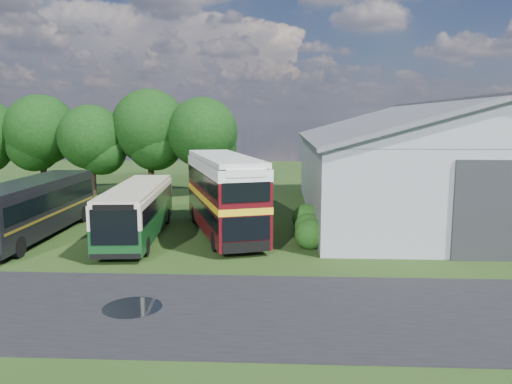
# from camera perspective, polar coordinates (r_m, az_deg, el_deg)

# --- Properties ---
(ground) EXTENTS (120.00, 120.00, 0.00)m
(ground) POSITION_cam_1_polar(r_m,az_deg,el_deg) (21.97, -7.84, -10.17)
(ground) COLOR #1D310F
(ground) RESTS_ON ground
(asphalt_road) EXTENTS (60.00, 8.00, 0.02)m
(asphalt_road) POSITION_cam_1_polar(r_m,az_deg,el_deg) (18.82, -0.33, -13.35)
(asphalt_road) COLOR black
(asphalt_road) RESTS_ON ground
(puddle) EXTENTS (2.20, 2.20, 0.01)m
(puddle) POSITION_cam_1_polar(r_m,az_deg,el_deg) (19.58, -13.94, -12.72)
(puddle) COLOR black
(puddle) RESTS_ON ground
(storage_shed) EXTENTS (18.80, 24.80, 8.15)m
(storage_shed) POSITION_cam_1_polar(r_m,az_deg,el_deg) (38.16, 19.69, 3.74)
(storage_shed) COLOR gray
(storage_shed) RESTS_ON ground
(tree_left_a) EXTENTS (6.46, 6.46, 9.12)m
(tree_left_a) POSITION_cam_1_polar(r_m,az_deg,el_deg) (50.04, -23.35, 6.52)
(tree_left_a) COLOR black
(tree_left_a) RESTS_ON ground
(tree_left_b) EXTENTS (5.78, 5.78, 8.16)m
(tree_left_b) POSITION_cam_1_polar(r_m,az_deg,el_deg) (47.14, -18.35, 5.95)
(tree_left_b) COLOR black
(tree_left_b) RESTS_ON ground
(tree_mid) EXTENTS (6.80, 6.80, 9.60)m
(tree_mid) POSITION_cam_1_polar(r_m,az_deg,el_deg) (46.81, -12.06, 7.32)
(tree_mid) COLOR black
(tree_mid) RESTS_ON ground
(tree_right_a) EXTENTS (6.26, 6.26, 8.83)m
(tree_right_a) POSITION_cam_1_polar(r_m,az_deg,el_deg) (44.81, -6.14, 6.77)
(tree_right_a) COLOR black
(tree_right_a) RESTS_ON ground
(shrub_front) EXTENTS (1.70, 1.70, 1.70)m
(shrub_front) POSITION_cam_1_polar(r_m,az_deg,el_deg) (27.40, 6.20, -6.36)
(shrub_front) COLOR #194714
(shrub_front) RESTS_ON ground
(shrub_mid) EXTENTS (1.60, 1.60, 1.60)m
(shrub_mid) POSITION_cam_1_polar(r_m,az_deg,el_deg) (29.34, 5.98, -5.36)
(shrub_mid) COLOR #194714
(shrub_mid) RESTS_ON ground
(shrub_back) EXTENTS (1.80, 1.80, 1.80)m
(shrub_back) POSITION_cam_1_polar(r_m,az_deg,el_deg) (31.28, 5.78, -4.48)
(shrub_back) COLOR #194714
(shrub_back) RESTS_ON ground
(bus_green_single) EXTENTS (3.57, 11.39, 3.09)m
(bus_green_single) POSITION_cam_1_polar(r_m,az_deg,el_deg) (29.91, -13.39, -2.05)
(bus_green_single) COLOR black
(bus_green_single) RESTS_ON ground
(bus_maroon_double) EXTENTS (6.13, 11.45, 4.78)m
(bus_maroon_double) POSITION_cam_1_polar(r_m,az_deg,el_deg) (29.94, -3.68, -0.39)
(bus_maroon_double) COLOR black
(bus_maroon_double) RESTS_ON ground
(bus_dark_single) EXTENTS (3.06, 12.28, 3.37)m
(bus_dark_single) POSITION_cam_1_polar(r_m,az_deg,el_deg) (32.02, -24.12, -1.61)
(bus_dark_single) COLOR black
(bus_dark_single) RESTS_ON ground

